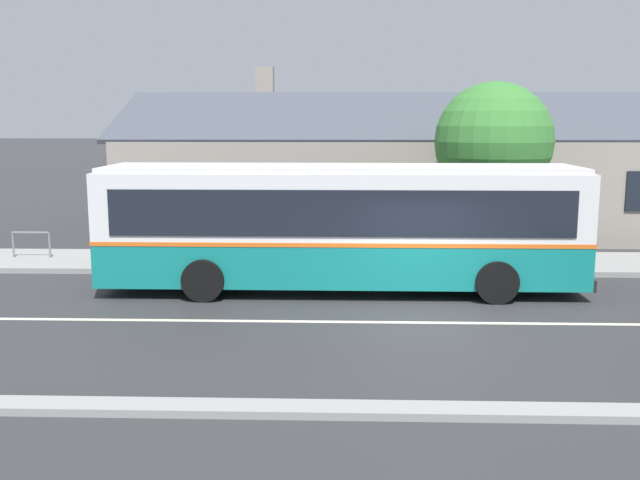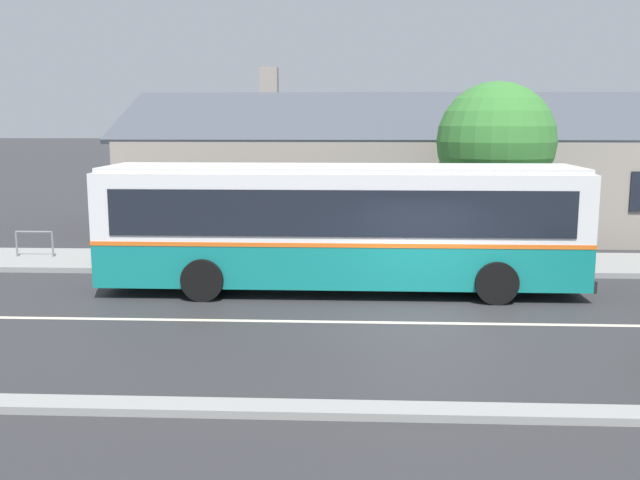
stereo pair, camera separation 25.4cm
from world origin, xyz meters
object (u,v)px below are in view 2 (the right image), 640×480
at_px(street_tree_primary, 496,142).
at_px(bus_stop_sign, 589,215).
at_px(bike_rack, 34,239).
at_px(bench_by_building, 128,247).
at_px(transit_bus, 341,224).

xyz_separation_m(street_tree_primary, bus_stop_sign, (2.18, -2.08, -1.92)).
relative_size(bus_stop_sign, bike_rack, 2.07).
height_order(bench_by_building, bike_rack, bench_by_building).
xyz_separation_m(bus_stop_sign, bike_rack, (-15.92, 1.08, -0.96)).
bearing_deg(transit_bus, bike_rack, 161.01).
distance_m(street_tree_primary, bike_rack, 14.07).
distance_m(transit_bus, bench_by_building, 6.83).
bearing_deg(street_tree_primary, bus_stop_sign, -43.63).
xyz_separation_m(transit_bus, bench_by_building, (-6.22, 2.61, -1.09)).
bearing_deg(transit_bus, bus_stop_sign, 17.36).
height_order(bench_by_building, bus_stop_sign, bus_stop_sign).
bearing_deg(bike_rack, bus_stop_sign, -3.89).
bearing_deg(street_tree_primary, bike_rack, -175.86).
height_order(transit_bus, bike_rack, transit_bus).
height_order(transit_bus, bus_stop_sign, transit_bus).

